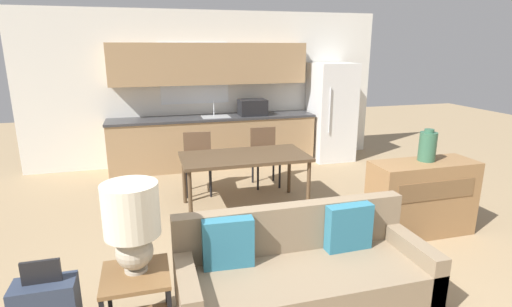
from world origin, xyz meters
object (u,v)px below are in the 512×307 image
table_lamp (132,220)px  dining_chair_far_right (265,153)px  side_table (137,296)px  refrigerator (331,112)px  dining_chair_far_left (198,159)px  couch (302,271)px  credenza (421,198)px  dining_table (245,160)px  vase (428,146)px

table_lamp → dining_chair_far_right: 3.58m
side_table → table_lamp: 0.57m
refrigerator → dining_chair_far_left: bearing=-156.3°
couch → side_table: (-1.28, -0.04, 0.04)m
credenza → dining_chair_far_left: 3.04m
side_table → dining_chair_far_left: bearing=74.3°
refrigerator → table_lamp: 5.41m
side_table → dining_chair_far_right: 3.59m
dining_chair_far_left → dining_chair_far_right: size_ratio=1.00×
refrigerator → dining_table: bearing=-138.4°
credenza → couch: bearing=-153.4°
couch → side_table: couch is taller
dining_table → table_lamp: table_lamp is taller
dining_table → couch: bearing=-91.9°
couch → dining_chair_far_left: (-0.44, 2.94, 0.17)m
side_table → dining_chair_far_left: 3.10m
couch → vase: vase is taller
dining_table → dining_chair_far_left: 0.92m
table_lamp → credenza: bearing=16.4°
credenza → vase: 0.60m
refrigerator → credenza: (-0.41, -3.20, -0.47)m
dining_table → credenza: bearing=-36.3°
dining_table → side_table: size_ratio=3.01×
refrigerator → credenza: 3.26m
dining_chair_far_right → side_table: bearing=-119.7°
refrigerator → side_table: 5.47m
refrigerator → dining_chair_far_left: 2.95m
credenza → vase: (0.04, 0.04, 0.59)m
couch → refrigerator: bearing=61.5°
credenza → dining_chair_far_right: bearing=120.1°
couch → credenza: bearing=26.6°
table_lamp → side_table: bearing=-98.1°
couch → credenza: size_ratio=1.68×
vase → dining_chair_far_right: bearing=121.5°
dining_table → table_lamp: bearing=-121.5°
dining_table → table_lamp: size_ratio=2.51×
dining_table → couch: 2.22m
refrigerator → couch: 4.72m
couch → vase: 2.21m
refrigerator → vase: bearing=-96.6°
couch → side_table: bearing=-178.3°
refrigerator → couch: refrigerator is taller
dining_chair_far_right → couch: bearing=-99.4°
table_lamp → credenza: table_lamp is taller
dining_table → table_lamp: (-1.35, -2.20, 0.27)m
refrigerator → table_lamp: refrigerator is taller
dining_chair_far_left → dining_chair_far_right: bearing=11.3°
side_table → dining_chair_far_left: dining_chair_far_left is taller
refrigerator → dining_chair_far_right: size_ratio=2.05×
side_table → vase: size_ratio=1.51×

